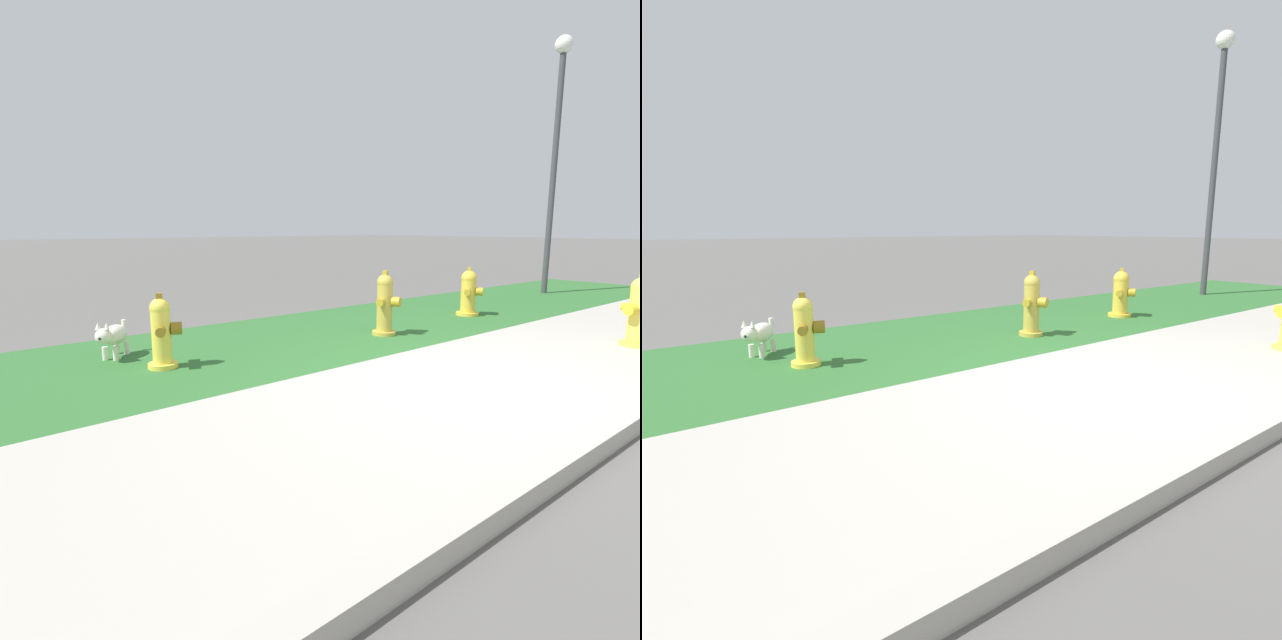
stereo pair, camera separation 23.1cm
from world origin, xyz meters
TOP-DOWN VIEW (x-y plane):
  - ground_plane at (0.00, 0.00)m, footprint 120.00×120.00m
  - sidewalk_pavement at (0.00, 0.00)m, footprint 18.00×2.19m
  - grass_verge at (0.00, 2.43)m, footprint 18.00×2.67m
  - street_curb at (0.00, -1.18)m, footprint 18.00×0.16m
  - fire_hydrant_far_end at (0.81, 1.84)m, footprint 0.37×0.35m
  - fire_hydrant_mid_block at (2.78, 2.00)m, footprint 0.39×0.37m
  - fire_hydrant_at_driveway at (-1.84, 2.15)m, footprint 0.33×0.36m
  - small_white_dog at (-2.09, 2.80)m, footprint 0.44×0.46m
  - street_lamp at (6.18, 2.53)m, footprint 0.32×0.32m

SIDE VIEW (x-z plane):
  - ground_plane at x=0.00m, z-range 0.00..0.00m
  - grass_verge at x=0.00m, z-range 0.00..0.01m
  - sidewalk_pavement at x=0.00m, z-range 0.00..0.01m
  - street_curb at x=0.00m, z-range 0.00..0.12m
  - small_white_dog at x=-2.09m, z-range 0.03..0.43m
  - fire_hydrant_at_driveway at x=-1.84m, z-range -0.02..0.69m
  - fire_hydrant_mid_block at x=2.78m, z-range -0.02..0.70m
  - fire_hydrant_far_end at x=0.81m, z-range -0.01..0.77m
  - street_lamp at x=6.18m, z-range 0.75..5.51m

